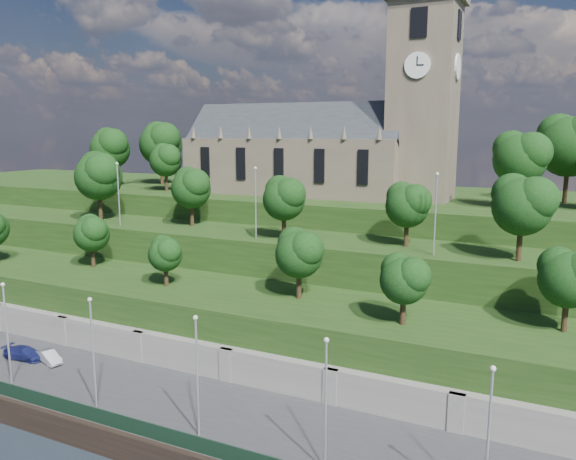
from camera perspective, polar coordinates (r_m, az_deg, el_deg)
The scene contains 16 objects.
ground at distance 48.49m, azimuth -19.11°, elevation -20.42°, with size 320.00×320.00×0.00m, color black.
promenade at distance 51.85m, azimuth -14.33°, elevation -16.79°, with size 160.00×12.00×2.00m, color #2D2D30.
quay_wall at distance 47.92m, azimuth -19.23°, elevation -19.30°, with size 160.00×0.50×2.20m, color black.
fence at distance 47.62m, azimuth -18.77°, elevation -17.43°, with size 160.00×0.10×1.20m, color black.
retaining_wall at distance 55.45m, azimuth -10.35°, elevation -13.08°, with size 160.00×2.10×5.00m.
embankment_lower at distance 59.51m, azimuth -6.96°, elevation -9.78°, with size 160.00×12.00×8.00m, color #1B3411.
embankment_upper at distance 67.97m, azimuth -1.99°, elevation -5.40°, with size 160.00×10.00×12.00m, color #1B3411.
hilltop at distance 86.29m, azimuth 4.46°, elevation -1.05°, with size 160.00×32.00×15.00m, color #1B3411.
church at distance 80.64m, azimuth 4.09°, elevation 8.93°, with size 38.60×12.35×27.60m.
trees_lower at distance 56.52m, azimuth -5.67°, elevation -1.93°, with size 68.48×8.56×6.95m.
trees_upper at distance 65.79m, azimuth -3.64°, elevation 4.32°, with size 59.36×8.29×9.41m.
trees_hilltop at distance 80.05m, azimuth 4.54°, elevation 8.36°, with size 78.43×16.20×11.26m.
lamp_posts_promenade at distance 48.26m, azimuth -19.23°, elevation -11.02°, with size 60.36×0.36×9.25m.
lamp_posts_upper at distance 63.29m, azimuth -3.31°, elevation 3.32°, with size 40.36×0.36×8.18m.
car_middle at distance 60.19m, azimuth -23.10°, elevation -11.78°, with size 1.22×3.49×1.15m, color #99999D.
car_right at distance 62.02m, azimuth -25.21°, elevation -11.24°, with size 1.74×4.29×1.24m, color navy.
Camera 1 is at (30.38, -29.01, 24.23)m, focal length 35.00 mm.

